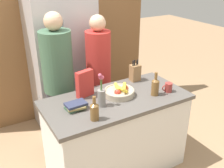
% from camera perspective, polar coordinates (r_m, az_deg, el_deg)
% --- Properties ---
extents(ground_plane, '(14.00, 14.00, 0.00)m').
position_cam_1_polar(ground_plane, '(3.14, 0.86, -17.42)').
color(ground_plane, '#A37F5B').
extents(kitchen_island, '(1.47, 0.72, 0.88)m').
position_cam_1_polar(kitchen_island, '(2.86, 0.92, -10.86)').
color(kitchen_island, silver).
rests_on(kitchen_island, ground_plane).
extents(back_wall_wood, '(2.67, 0.12, 2.60)m').
position_cam_1_polar(back_wall_wood, '(3.80, -11.27, 12.10)').
color(back_wall_wood, brown).
rests_on(back_wall_wood, ground_plane).
extents(refrigerator, '(0.79, 0.63, 1.86)m').
position_cam_1_polar(refrigerator, '(3.54, -10.68, 4.90)').
color(refrigerator, '#B7B7BC').
rests_on(refrigerator, ground_plane).
extents(fruit_bowl, '(0.31, 0.31, 0.12)m').
position_cam_1_polar(fruit_bowl, '(2.66, 1.64, -1.68)').
color(fruit_bowl, tan).
rests_on(fruit_bowl, kitchen_island).
extents(knife_block, '(0.11, 0.09, 0.25)m').
position_cam_1_polar(knife_block, '(2.99, 5.03, 2.50)').
color(knife_block, olive).
rests_on(knife_block, kitchen_island).
extents(flower_vase, '(0.08, 0.08, 0.33)m').
position_cam_1_polar(flower_vase, '(2.44, -2.31, -2.41)').
color(flower_vase, gray).
rests_on(flower_vase, kitchen_island).
extents(cereal_box, '(0.19, 0.10, 0.27)m').
position_cam_1_polar(cereal_box, '(2.62, -5.95, 0.07)').
color(cereal_box, red).
rests_on(cereal_box, kitchen_island).
extents(coffee_mug, '(0.12, 0.08, 0.10)m').
position_cam_1_polar(coffee_mug, '(2.80, 12.13, -0.73)').
color(coffee_mug, '#99332D').
rests_on(coffee_mug, kitchen_island).
extents(book_stack, '(0.20, 0.16, 0.06)m').
position_cam_1_polar(book_stack, '(2.45, -7.94, -4.73)').
color(book_stack, '#3D6047').
rests_on(book_stack, kitchen_island).
extents(bottle_oil, '(0.08, 0.08, 0.25)m').
position_cam_1_polar(bottle_oil, '(2.68, 9.39, -0.47)').
color(bottle_oil, brown).
rests_on(bottle_oil, kitchen_island).
extents(bottle_vinegar, '(0.08, 0.08, 0.22)m').
position_cam_1_polar(bottle_vinegar, '(2.25, -3.83, -5.82)').
color(bottle_vinegar, brown).
rests_on(bottle_vinegar, kitchen_island).
extents(person_at_sink, '(0.34, 0.34, 1.67)m').
position_cam_1_polar(person_at_sink, '(2.97, -11.56, 1.15)').
color(person_at_sink, '#383842').
rests_on(person_at_sink, ground_plane).
extents(person_in_blue, '(0.30, 0.30, 1.60)m').
position_cam_1_polar(person_in_blue, '(3.16, -2.93, 2.45)').
color(person_in_blue, '#383842').
rests_on(person_in_blue, ground_plane).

